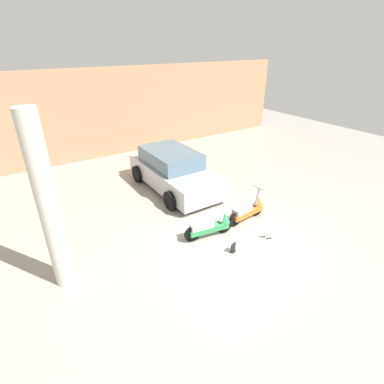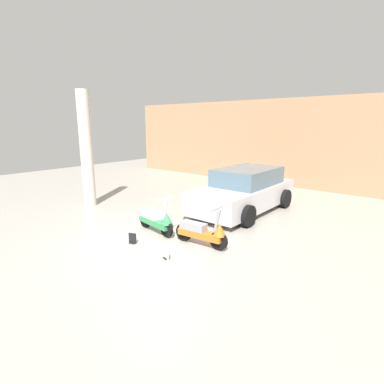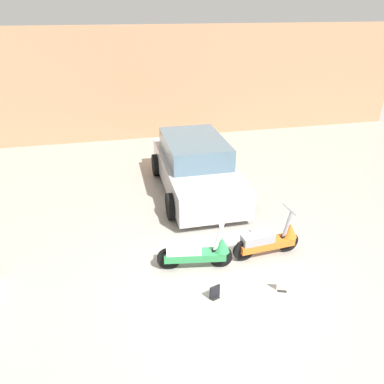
# 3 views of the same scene
# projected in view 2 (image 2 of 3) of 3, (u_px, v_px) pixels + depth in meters

# --- Properties ---
(ground_plane) EXTENTS (28.00, 28.00, 0.00)m
(ground_plane) POSITION_uv_depth(u_px,v_px,m) (155.00, 241.00, 7.51)
(ground_plane) COLOR #9E998E
(wall_back) EXTENTS (19.60, 0.12, 4.01)m
(wall_back) POSITION_uv_depth(u_px,v_px,m) (293.00, 144.00, 13.57)
(wall_back) COLOR tan
(wall_back) RESTS_ON ground_plane
(scooter_front_left) EXTENTS (1.46, 0.56, 1.03)m
(scooter_front_left) POSITION_uv_depth(u_px,v_px,m) (157.00, 220.00, 8.04)
(scooter_front_left) COLOR black
(scooter_front_left) RESTS_ON ground_plane
(scooter_front_right) EXTENTS (1.45, 0.52, 1.01)m
(scooter_front_right) POSITION_uv_depth(u_px,v_px,m) (203.00, 232.00, 7.16)
(scooter_front_right) COLOR black
(scooter_front_right) RESTS_ON ground_plane
(car_rear_left) EXTENTS (2.06, 4.23, 1.44)m
(car_rear_left) POSITION_uv_depth(u_px,v_px,m) (244.00, 191.00, 10.02)
(car_rear_left) COLOR #B7B7BC
(car_rear_left) RESTS_ON ground_plane
(placard_near_left_scooter) EXTENTS (0.20, 0.16, 0.26)m
(placard_near_left_scooter) POSITION_uv_depth(u_px,v_px,m) (133.00, 239.00, 7.36)
(placard_near_left_scooter) COLOR black
(placard_near_left_scooter) RESTS_ON ground_plane
(placard_near_right_scooter) EXTENTS (0.20, 0.17, 0.26)m
(placard_near_right_scooter) POSITION_uv_depth(u_px,v_px,m) (166.00, 254.00, 6.53)
(placard_near_right_scooter) COLOR black
(placard_near_right_scooter) RESTS_ON ground_plane
(support_column_side) EXTENTS (0.43, 0.43, 4.01)m
(support_column_side) POSITION_uv_depth(u_px,v_px,m) (86.00, 150.00, 10.40)
(support_column_side) COLOR beige
(support_column_side) RESTS_ON ground_plane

